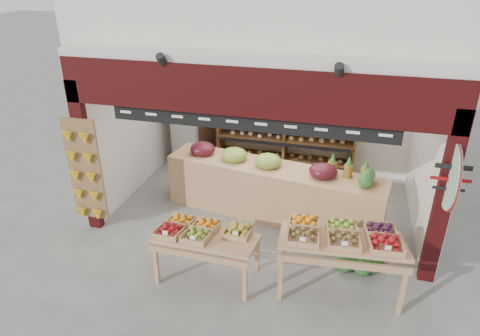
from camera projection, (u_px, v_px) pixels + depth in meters
name	position (u px, v px, depth m)	size (l,w,h in m)	color
ground	(260.00, 216.00, 7.93)	(60.00, 60.00, 0.00)	slate
banana_board	(84.00, 173.00, 7.05)	(0.60, 0.15, 1.80)	brown
gift_sign	(451.00, 177.00, 5.53)	(0.04, 0.93, 0.92)	#ABD7C0
back_shelving	(286.00, 125.00, 9.12)	(2.97, 0.49, 1.84)	brown
refrigerator	(193.00, 127.00, 9.58)	(0.71, 0.71, 1.83)	silver
cardboard_stack	(215.00, 185.00, 8.56)	(0.95, 0.69, 0.59)	silver
mid_counter	(272.00, 189.00, 7.74)	(4.01, 1.40, 1.22)	tan
display_table_left	(201.00, 234.00, 6.16)	(1.47, 0.84, 0.94)	tan
display_table_right	(342.00, 237.00, 5.86)	(1.79, 1.10, 1.08)	tan
watermelon_pile	(360.00, 255.00, 6.57)	(0.72, 0.68, 0.51)	#18481B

